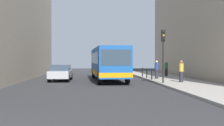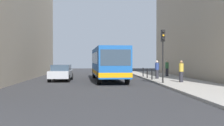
# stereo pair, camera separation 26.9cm
# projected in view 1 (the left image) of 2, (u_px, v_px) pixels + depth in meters

# --- Properties ---
(ground_plane) EXTENTS (80.00, 80.00, 0.00)m
(ground_plane) POSITION_uv_depth(u_px,v_px,m) (115.00, 83.00, 23.21)
(ground_plane) COLOR #2D2D30
(sidewalk) EXTENTS (4.40, 40.00, 0.15)m
(sidewalk) POSITION_uv_depth(u_px,v_px,m) (179.00, 82.00, 23.62)
(sidewalk) COLOR #9E9991
(sidewalk) RESTS_ON ground
(bus) EXTENTS (3.06, 11.13, 3.00)m
(bus) POSITION_uv_depth(u_px,v_px,m) (108.00, 62.00, 26.04)
(bus) COLOR #19519E
(bus) RESTS_ON ground
(car_beside_bus) EXTENTS (1.91, 4.43, 1.48)m
(car_beside_bus) POSITION_uv_depth(u_px,v_px,m) (61.00, 72.00, 25.55)
(car_beside_bus) COLOR #A5A8AD
(car_beside_bus) RESTS_ON ground
(traffic_light) EXTENTS (0.28, 0.33, 4.10)m
(traffic_light) POSITION_uv_depth(u_px,v_px,m) (163.00, 46.00, 21.59)
(traffic_light) COLOR black
(traffic_light) RESTS_ON sidewalk
(bollard_near) EXTENTS (0.11, 0.11, 0.95)m
(bollard_near) POSITION_uv_depth(u_px,v_px,m) (152.00, 74.00, 25.18)
(bollard_near) COLOR black
(bollard_near) RESTS_ON sidewalk
(bollard_mid) EXTENTS (0.11, 0.11, 0.95)m
(bollard_mid) POSITION_uv_depth(u_px,v_px,m) (147.00, 73.00, 27.43)
(bollard_mid) COLOR black
(bollard_mid) RESTS_ON sidewalk
(bollard_far) EXTENTS (0.11, 0.11, 0.95)m
(bollard_far) POSITION_uv_depth(u_px,v_px,m) (142.00, 72.00, 29.68)
(bollard_far) COLOR black
(bollard_far) RESTS_ON sidewalk
(pedestrian_near_signal) EXTENTS (0.38, 0.38, 1.73)m
(pedestrian_near_signal) POSITION_uv_depth(u_px,v_px,m) (181.00, 71.00, 22.32)
(pedestrian_near_signal) COLOR #26262D
(pedestrian_near_signal) RESTS_ON sidewalk
(pedestrian_mid_sidewalk) EXTENTS (0.38, 0.38, 1.72)m
(pedestrian_mid_sidewalk) POSITION_uv_depth(u_px,v_px,m) (157.00, 70.00, 26.50)
(pedestrian_mid_sidewalk) COLOR #26262D
(pedestrian_mid_sidewalk) RESTS_ON sidewalk
(pedestrian_far_sidewalk) EXTENTS (0.38, 0.38, 1.73)m
(pedestrian_far_sidewalk) POSITION_uv_depth(u_px,v_px,m) (166.00, 68.00, 30.63)
(pedestrian_far_sidewalk) COLOR #26262D
(pedestrian_far_sidewalk) RESTS_ON sidewalk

